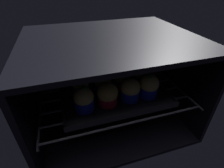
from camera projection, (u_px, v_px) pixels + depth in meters
oven_cavity at (108, 78)px, 70.17cm from camera, size 59.00×47.00×37.00cm
oven_rack at (111, 90)px, 68.66cm from camera, size 54.80×42.00×0.80cm
baking_tray at (112, 90)px, 66.84cm from camera, size 39.18×31.34×2.20cm
muffin_row0_col0 at (84, 99)px, 54.81cm from camera, size 6.60×6.60×8.83cm
muffin_row0_col1 at (108, 94)px, 57.12cm from camera, size 7.13×7.13×8.25cm
muffin_row0_col2 at (130, 90)px, 59.27cm from camera, size 6.86×6.86×8.33cm
muffin_row0_col3 at (149, 86)px, 60.79cm from camera, size 6.94×6.94×9.09cm
muffin_row1_col0 at (81, 85)px, 61.52cm from camera, size 6.50×6.50×8.38cm
muffin_row1_col1 at (103, 83)px, 63.31cm from camera, size 6.51×6.51×7.95cm
muffin_row1_col2 at (121, 78)px, 65.62cm from camera, size 6.56×6.56×8.50cm
muffin_row1_col3 at (141, 76)px, 67.87cm from camera, size 6.50×6.50×8.11cm
muffin_row2_col0 at (79, 75)px, 67.60cm from camera, size 6.93×6.93×8.39cm
muffin_row2_col1 at (98, 73)px, 69.76cm from camera, size 6.50×6.50×8.13cm
muffin_row2_col2 at (115, 70)px, 71.82cm from camera, size 6.87×6.87×8.00cm
muffin_row2_col3 at (133, 67)px, 73.43cm from camera, size 6.59×6.59×8.70cm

